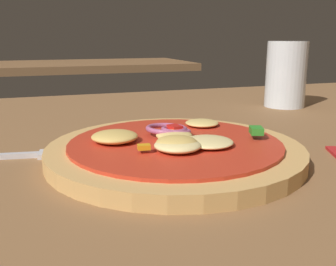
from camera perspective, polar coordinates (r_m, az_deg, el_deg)
dining_table at (r=0.34m, az=-2.14°, el=-7.55°), size 1.36×0.93×0.03m
pizza at (r=0.36m, az=1.00°, el=-2.39°), size 0.24×0.24×0.03m
beer_glass at (r=0.66m, az=17.09°, el=7.80°), size 0.06×0.06×0.10m
background_table at (r=1.81m, az=-11.39°, el=9.79°), size 0.88×0.49×0.03m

